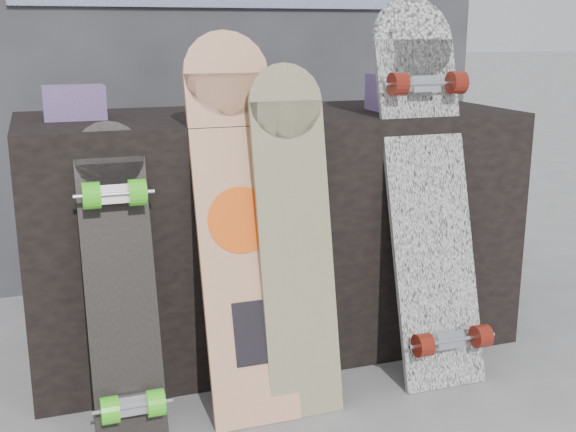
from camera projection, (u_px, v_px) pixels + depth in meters
name	position (u px, v px, depth m)	size (l,w,h in m)	color
ground	(326.00, 407.00, 2.09)	(60.00, 60.00, 0.00)	slate
vendor_table	(272.00, 231.00, 2.45)	(1.60, 0.60, 0.80)	black
booth	(210.00, 20.00, 3.05)	(2.40, 0.22, 2.20)	#303035
merch_box_purple	(74.00, 102.00, 2.17)	(0.18, 0.12, 0.10)	#4E3976
merch_box_small	(393.00, 92.00, 2.40)	(0.14, 0.14, 0.12)	#4E3976
merch_box_flat	(282.00, 100.00, 2.47)	(0.22, 0.10, 0.06)	#D1B78C
longboard_geisha	(239.00, 215.00, 2.01)	(0.25, 0.34, 1.06)	#CDB28A
longboard_celtic	(295.00, 229.00, 2.02)	(0.21, 0.23, 0.98)	beige
longboard_cascadia	(428.00, 183.00, 2.21)	(0.27, 0.40, 1.17)	white
skateboard_dark	(120.00, 280.00, 1.90)	(0.19, 0.31, 0.83)	black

